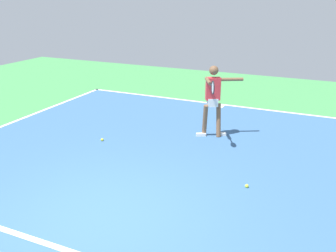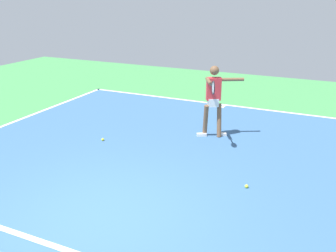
% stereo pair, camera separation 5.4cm
% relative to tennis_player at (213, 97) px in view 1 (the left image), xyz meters
% --- Properties ---
extents(ground_plane, '(23.73, 23.73, 0.00)m').
position_rel_tennis_player_xyz_m(ground_plane, '(0.50, 4.13, -1.01)').
color(ground_plane, '#428E4C').
extents(court_surface, '(9.72, 13.93, 0.00)m').
position_rel_tennis_player_xyz_m(court_surface, '(0.50, 4.13, -1.01)').
color(court_surface, '#38608E').
rests_on(court_surface, ground_plane).
extents(court_line_baseline_near, '(9.72, 0.10, 0.01)m').
position_rel_tennis_player_xyz_m(court_line_baseline_near, '(0.50, -2.79, -1.01)').
color(court_line_baseline_near, white).
rests_on(court_line_baseline_near, ground_plane).
extents(court_line_service, '(7.29, 0.10, 0.01)m').
position_rel_tennis_player_xyz_m(court_line_service, '(0.50, 4.98, -1.01)').
color(court_line_service, white).
rests_on(court_line_service, ground_plane).
extents(court_line_centre_mark, '(0.10, 0.30, 0.01)m').
position_rel_tennis_player_xyz_m(court_line_centre_mark, '(0.50, -2.59, -1.01)').
color(court_line_centre_mark, white).
rests_on(court_line_centre_mark, ground_plane).
extents(tennis_player, '(1.00, 1.37, 1.76)m').
position_rel_tennis_player_xyz_m(tennis_player, '(0.00, 0.00, 0.00)').
color(tennis_player, brown).
rests_on(tennis_player, ground_plane).
extents(tennis_ball_by_sideline, '(0.07, 0.07, 0.07)m').
position_rel_tennis_player_xyz_m(tennis_ball_by_sideline, '(-1.39, 2.21, -0.98)').
color(tennis_ball_by_sideline, '#CCE033').
rests_on(tennis_ball_by_sideline, ground_plane).
extents(tennis_ball_by_baseline, '(0.07, 0.07, 0.07)m').
position_rel_tennis_player_xyz_m(tennis_ball_by_baseline, '(2.30, 1.38, -0.98)').
color(tennis_ball_by_baseline, yellow).
rests_on(tennis_ball_by_baseline, ground_plane).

